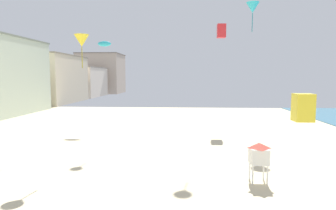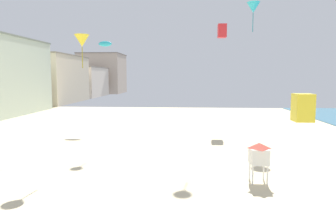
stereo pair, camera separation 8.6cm
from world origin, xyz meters
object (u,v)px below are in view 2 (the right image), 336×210
(lifeguard_stand, at_px, (259,154))
(kite_cyan_delta_2, at_px, (253,8))
(kite_yellow_delta_2, at_px, (82,41))
(kite_red_box, at_px, (222,31))
(kite_cyan_parafoil, at_px, (105,44))
(kite_yellow_box, at_px, (303,108))

(lifeguard_stand, xyz_separation_m, kite_cyan_delta_2, (2.48, 14.22, 12.22))
(kite_yellow_delta_2, relative_size, kite_red_box, 1.45)
(lifeguard_stand, xyz_separation_m, kite_red_box, (0.00, 21.08, 10.84))
(kite_cyan_delta_2, bearing_deg, kite_red_box, 109.85)
(lifeguard_stand, distance_m, kite_cyan_parafoil, 26.85)
(kite_yellow_box, xyz_separation_m, kite_cyan_parafoil, (-16.40, 24.05, 5.75))
(kite_yellow_delta_2, bearing_deg, kite_yellow_box, -29.61)
(kite_cyan_parafoil, height_order, kite_cyan_delta_2, kite_cyan_delta_2)
(kite_cyan_parafoil, height_order, kite_red_box, kite_red_box)
(kite_yellow_box, bearing_deg, kite_cyan_delta_2, 85.32)
(kite_yellow_box, bearing_deg, kite_yellow_delta_2, 150.39)
(lifeguard_stand, bearing_deg, kite_red_box, 109.00)
(lifeguard_stand, relative_size, kite_cyan_delta_2, 0.82)
(kite_red_box, bearing_deg, kite_yellow_delta_2, -125.79)
(kite_yellow_box, distance_m, kite_yellow_delta_2, 16.14)
(lifeguard_stand, bearing_deg, kite_cyan_delta_2, 99.12)
(lifeguard_stand, distance_m, kite_red_box, 23.71)
(kite_yellow_delta_2, xyz_separation_m, kite_red_box, (12.58, 17.44, 3.26))
(lifeguard_stand, xyz_separation_m, kite_yellow_box, (0.98, -4.07, 3.40))
(kite_cyan_parafoil, distance_m, kite_cyan_delta_2, 19.05)
(kite_yellow_box, xyz_separation_m, kite_cyan_delta_2, (1.50, 18.28, 8.82))
(kite_red_box, bearing_deg, lifeguard_stand, -90.01)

